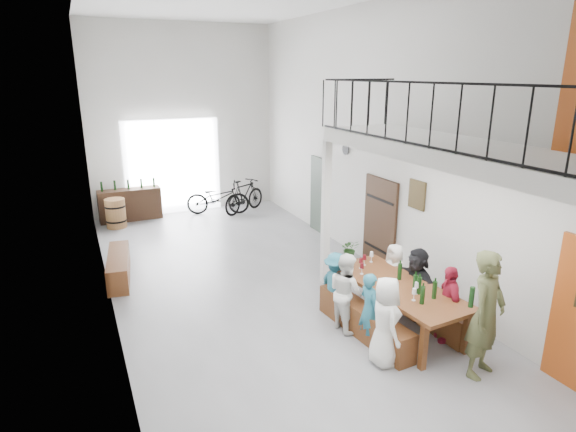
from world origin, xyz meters
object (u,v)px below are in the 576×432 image
side_bench (119,267)px  bench_inner (364,321)px  serving_counter (130,204)px  bicycle_near (218,198)px  oak_barrel (116,213)px  host_standing (486,314)px  tasting_table (398,289)px

side_bench → bench_inner: bearing=-49.8°
serving_counter → bicycle_near: bicycle_near is taller
oak_barrel → host_standing: size_ratio=0.44×
bench_inner → side_bench: (-3.38, 3.99, 0.01)m
side_bench → oak_barrel: size_ratio=2.27×
bench_inner → serving_counter: bearing=103.1°
side_bench → bicycle_near: size_ratio=0.98×
tasting_table → bench_inner: bearing=172.5°
side_bench → bicycle_near: 4.96m
tasting_table → oak_barrel: 8.51m
tasting_table → serving_counter: size_ratio=1.50×
serving_counter → tasting_table: bearing=-69.5°
tasting_table → bench_inner: tasting_table is taller
oak_barrel → tasting_table: bearing=-64.3°
tasting_table → oak_barrel: oak_barrel is taller
bench_inner → bicycle_near: size_ratio=1.13×
bench_inner → host_standing: (0.94, -1.56, 0.68)m
bench_inner → bicycle_near: bicycle_near is taller
oak_barrel → bicycle_near: size_ratio=0.43×
side_bench → serving_counter: serving_counter is taller
oak_barrel → serving_counter: serving_counter is taller
tasting_table → serving_counter: (-3.23, 8.24, -0.25)m
bench_inner → bicycle_near: (-0.15, 7.75, 0.25)m
serving_counter → oak_barrel: bearing=-129.0°
tasting_table → host_standing: bearing=-81.7°
side_bench → oak_barrel: (0.30, 3.63, 0.15)m
bench_inner → serving_counter: 8.62m
host_standing → tasting_table: bearing=81.4°
serving_counter → bicycle_near: 2.52m
tasting_table → serving_counter: bearing=107.4°
tasting_table → bench_inner: 0.77m
tasting_table → host_standing: size_ratio=1.40×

